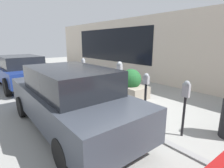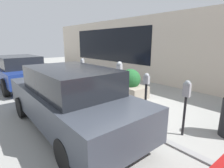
# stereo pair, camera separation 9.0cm
# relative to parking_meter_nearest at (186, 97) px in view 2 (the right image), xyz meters

# --- Properties ---
(ground_plane) EXTENTS (40.00, 40.00, 0.00)m
(ground_plane) POSITION_rel_parking_meter_nearest_xyz_m (2.18, 0.48, -0.95)
(ground_plane) COLOR #999993
(curb_strip) EXTENTS (24.50, 0.16, 0.04)m
(curb_strip) POSITION_rel_parking_meter_nearest_xyz_m (2.18, 0.56, -0.93)
(curb_strip) COLOR gray
(curb_strip) RESTS_ON ground_plane
(building_facade) EXTENTS (24.50, 0.17, 3.52)m
(building_facade) POSITION_rel_parking_meter_nearest_xyz_m (2.18, -3.99, 0.81)
(building_facade) COLOR beige
(building_facade) RESTS_ON ground_plane
(parking_meter_nearest) EXTENTS (0.16, 0.13, 1.33)m
(parking_meter_nearest) POSITION_rel_parking_meter_nearest_xyz_m (0.00, 0.00, 0.00)
(parking_meter_nearest) COLOR black
(parking_meter_nearest) RESTS_ON ground_plane
(parking_meter_second) EXTENTS (0.16, 0.13, 1.36)m
(parking_meter_second) POSITION_rel_parking_meter_nearest_xyz_m (1.07, 0.09, -0.04)
(parking_meter_second) COLOR black
(parking_meter_second) RESTS_ON ground_plane
(parking_meter_middle) EXTENTS (0.18, 0.15, 1.57)m
(parking_meter_middle) POSITION_rel_parking_meter_nearest_xyz_m (2.18, 0.05, 0.22)
(parking_meter_middle) COLOR black
(parking_meter_middle) RESTS_ON ground_plane
(parking_meter_fourth) EXTENTS (0.20, 0.17, 1.32)m
(parking_meter_fourth) POSITION_rel_parking_meter_nearest_xyz_m (3.31, 0.06, -0.04)
(parking_meter_fourth) COLOR black
(parking_meter_fourth) RESTS_ON ground_plane
(parking_meter_farthest) EXTENTS (0.16, 0.13, 1.51)m
(parking_meter_farthest) POSITION_rel_parking_meter_nearest_xyz_m (4.39, 0.05, 0.07)
(parking_meter_farthest) COLOR black
(parking_meter_farthest) RESTS_ON ground_plane
(planter_box) EXTENTS (1.27, 0.87, 1.13)m
(planter_box) POSITION_rel_parking_meter_nearest_xyz_m (2.85, -1.17, -0.47)
(planter_box) COLOR gray
(planter_box) RESTS_ON ground_plane
(parked_car_middle) EXTENTS (4.67, 1.79, 1.56)m
(parked_car_middle) POSITION_rel_parking_meter_nearest_xyz_m (2.09, 1.83, -0.15)
(parked_car_middle) COLOR #383D47
(parked_car_middle) RESTS_ON ground_plane
(parked_car_rear) EXTENTS (4.34, 1.94, 1.51)m
(parked_car_rear) POSITION_rel_parking_meter_nearest_xyz_m (7.42, 1.78, -0.15)
(parked_car_rear) COLOR navy
(parked_car_rear) RESTS_ON ground_plane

